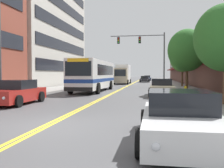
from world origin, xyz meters
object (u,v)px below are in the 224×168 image
(fire_hydrant, at_px, (185,91))
(box_truck, at_px, (123,74))
(car_slate_blue_moving_second, at_px, (147,78))
(city_bus, at_px, (94,74))
(street_lamp_left_near, at_px, (4,22))
(car_white_parked_right_foreground, at_px, (180,118))
(street_tree_right_far, at_px, (182,58))
(car_charcoal_moving_lead, at_px, (145,79))
(street_tree_right_mid, at_px, (187,50))
(car_beige_parked_right_mid, at_px, (161,88))
(car_navy_parked_left_mid, at_px, (103,81))
(car_red_parked_left_near, at_px, (16,93))
(traffic_signal_mast, at_px, (146,48))

(fire_hydrant, bearing_deg, box_truck, 106.30)
(car_slate_blue_moving_second, distance_m, box_truck, 23.27)
(city_bus, distance_m, street_lamp_left_near, 12.51)
(car_white_parked_right_foreground, bearing_deg, box_truck, 98.98)
(car_slate_blue_moving_second, bearing_deg, street_tree_right_far, -80.85)
(car_charcoal_moving_lead, xyz_separation_m, box_truck, (-3.63, -9.84, 1.10))
(car_white_parked_right_foreground, xyz_separation_m, street_tree_right_mid, (2.30, 16.11, 3.25))
(street_tree_right_mid, bearing_deg, street_lamp_left_near, -141.29)
(street_lamp_left_near, distance_m, street_tree_right_far, 24.49)
(fire_hydrant, bearing_deg, car_beige_parked_right_mid, 128.87)
(car_navy_parked_left_mid, height_order, car_beige_parked_right_mid, car_beige_parked_right_mid)
(city_bus, relative_size, car_red_parked_left_near, 2.46)
(street_tree_right_mid, bearing_deg, car_charcoal_moving_lead, 98.37)
(box_truck, relative_size, fire_hydrant, 8.81)
(box_truck, bearing_deg, car_slate_blue_moving_second, 80.26)
(car_beige_parked_right_mid, xyz_separation_m, box_truck, (-5.95, 23.87, 1.08))
(car_navy_parked_left_mid, relative_size, car_slate_blue_moving_second, 0.91)
(city_bus, bearing_deg, car_beige_parked_right_mid, -36.23)
(car_slate_blue_moving_second, height_order, street_tree_right_mid, street_tree_right_mid)
(car_beige_parked_right_mid, bearing_deg, car_navy_parked_left_mid, 113.97)
(city_bus, bearing_deg, car_white_parked_right_foreground, -70.20)
(traffic_signal_mast, bearing_deg, car_navy_parked_left_mid, 144.55)
(car_slate_blue_moving_second, bearing_deg, car_white_parked_right_foreground, -88.10)
(box_truck, distance_m, street_lamp_left_near, 31.13)
(city_bus, distance_m, street_tree_right_mid, 9.61)
(car_charcoal_moving_lead, relative_size, street_tree_right_far, 0.85)
(car_slate_blue_moving_second, bearing_deg, fire_hydrant, -85.74)
(city_bus, xyz_separation_m, box_truck, (0.78, 18.94, -0.03))
(car_beige_parked_right_mid, relative_size, box_truck, 0.70)
(car_slate_blue_moving_second, height_order, street_tree_right_far, street_tree_right_far)
(car_red_parked_left_near, distance_m, street_tree_right_mid, 14.65)
(city_bus, bearing_deg, street_tree_right_mid, -15.83)
(city_bus, distance_m, car_beige_parked_right_mid, 8.42)
(car_white_parked_right_foreground, relative_size, street_lamp_left_near, 0.57)
(box_truck, relative_size, traffic_signal_mast, 0.89)
(city_bus, xyz_separation_m, street_tree_right_mid, (9.02, -2.56, 2.11))
(car_navy_parked_left_mid, height_order, car_white_parked_right_foreground, car_white_parked_right_foreground)
(street_tree_right_mid, bearing_deg, street_tree_right_far, 85.31)
(street_lamp_left_near, bearing_deg, box_truck, 83.77)
(box_truck, height_order, fire_hydrant, box_truck)
(car_beige_parked_right_mid, bearing_deg, fire_hydrant, -51.13)
(street_lamp_left_near, bearing_deg, car_charcoal_moving_lead, 80.24)
(car_red_parked_left_near, distance_m, car_slate_blue_moving_second, 53.99)
(fire_hydrant, bearing_deg, city_bus, 140.27)
(car_red_parked_left_near, height_order, car_white_parked_right_foreground, car_red_parked_left_near)
(car_beige_parked_right_mid, bearing_deg, car_slate_blue_moving_second, 92.47)
(car_white_parked_right_foreground, bearing_deg, car_navy_parked_left_mid, 104.66)
(car_white_parked_right_foreground, distance_m, street_lamp_left_near, 12.28)
(car_slate_blue_moving_second, relative_size, box_truck, 0.72)
(car_charcoal_moving_lead, bearing_deg, box_truck, -110.23)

